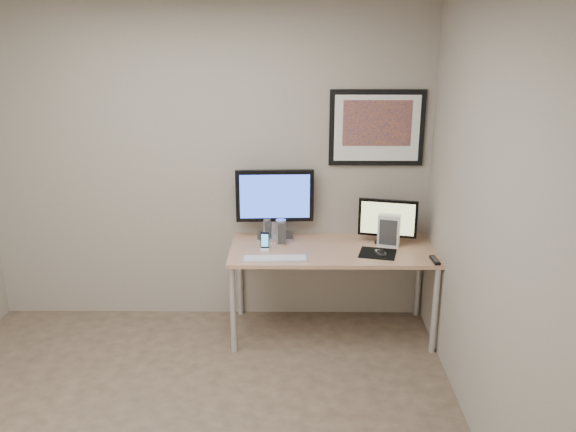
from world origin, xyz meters
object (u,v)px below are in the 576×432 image
Objects in this scene: speaker_right at (281,232)px; phone_dock at (265,241)px; keyboard at (275,258)px; desk at (332,256)px; monitor_tv at (388,220)px; framed_art at (377,128)px; monitor_large at (275,201)px; speaker_left at (267,228)px; fan_unit at (389,230)px.

phone_dock is at bearing -143.72° from speaker_right.
keyboard is at bearing -63.58° from phone_dock.
phone_dock reaches higher than keyboard.
desk is 3.50× the size of monitor_tv.
framed_art is 0.74m from monitor_tv.
monitor_large reaches higher than desk.
speaker_right reaches higher than desk.
speaker_left reaches higher than phone_dock.
monitor_large reaches higher than monitor_tv.
framed_art is at bearing 43.46° from desk.
speaker_right reaches higher than keyboard.
phone_dock is 0.57× the size of fan_unit.
keyboard is (0.08, -0.47, -0.08)m from speaker_left.
monitor_large is at bearing 98.67° from speaker_right.
speaker_right is 0.85m from fan_unit.
framed_art is 1.12m from speaker_right.
monitor_tv is 2.65× the size of speaker_left.
desk is at bearing -152.41° from monitor_tv.
monitor_tv is (0.09, -0.21, -0.70)m from framed_art.
fan_unit reaches higher than phone_dock.
framed_art is 5.13× the size of phone_dock.
desk is at bearing -23.46° from speaker_right.
monitor_tv is 3.13× the size of phone_dock.
fan_unit is (0.01, -0.04, -0.07)m from monitor_tv.
speaker_right is at bearing 50.15° from phone_dock.
framed_art is at bearing 6.97° from speaker_right.
monitor_tv reaches higher than phone_dock.
fan_unit reaches higher than keyboard.
fan_unit is at bearing -69.20° from framed_art.
monitor_tv is at bearing -10.38° from monitor_large.
monitor_large is 0.94m from fan_unit.
speaker_right reaches higher than speaker_left.
monitor_large is at bearing 152.43° from desk.
speaker_right is (-0.75, -0.24, -0.79)m from framed_art.
keyboard is at bearing -90.92° from monitor_large.
keyboard is 0.95m from fan_unit.
desk is 3.31× the size of keyboard.
keyboard is at bearing -144.93° from fan_unit.
speaker_left is (-0.52, 0.23, 0.15)m from desk.
speaker_left is at bearing 155.81° from desk.
speaker_left is 1.18× the size of phone_dock.
framed_art is at bearing 125.36° from monitor_tv.
fan_unit is (0.97, -0.16, 0.04)m from speaker_left.
desk is 2.13× the size of framed_art.
monitor_tv is at bearing 19.11° from keyboard.
monitor_large is 3.63× the size of speaker_left.
monitor_tv is 1.77× the size of fan_unit.
monitor_large reaches higher than keyboard.
desk is at bearing -40.52° from speaker_left.
framed_art is 0.99m from monitor_large.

